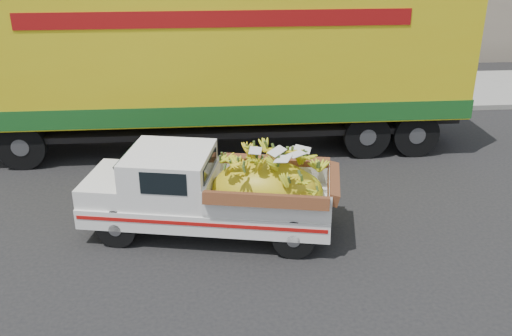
{
  "coord_description": "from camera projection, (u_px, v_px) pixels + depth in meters",
  "views": [
    {
      "loc": [
        -1.45,
        -9.9,
        5.22
      ],
      "look_at": [
        -0.62,
        -0.33,
        1.07
      ],
      "focal_mm": 40.0,
      "sensor_mm": 36.0,
      "label": 1
    }
  ],
  "objects": [
    {
      "name": "ground",
      "position": [
        286.0,
        210.0,
        11.24
      ],
      "size": [
        100.0,
        100.0,
        0.0
      ],
      "primitive_type": "plane",
      "color": "black",
      "rests_on": "ground"
    },
    {
      "name": "sidewalk",
      "position": [
        253.0,
        93.0,
        18.69
      ],
      "size": [
        60.0,
        4.0,
        0.14
      ],
      "primitive_type": "cube",
      "color": "gray",
      "rests_on": "ground"
    },
    {
      "name": "semi_trailer",
      "position": [
        218.0,
        63.0,
        13.62
      ],
      "size": [
        12.0,
        2.54,
        3.8
      ],
      "rotation": [
        0.0,
        0.0,
        -0.0
      ],
      "color": "black",
      "rests_on": "ground"
    },
    {
      "name": "pickup_truck",
      "position": [
        227.0,
        192.0,
        10.12
      ],
      "size": [
        4.61,
        2.46,
        1.54
      ],
      "rotation": [
        0.0,
        0.0,
        -0.2
      ],
      "color": "black",
      "rests_on": "ground"
    },
    {
      "name": "curb",
      "position": [
        258.0,
        112.0,
        16.76
      ],
      "size": [
        60.0,
        0.25,
        0.15
      ],
      "primitive_type": "cube",
      "color": "gray",
      "rests_on": "ground"
    }
  ]
}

